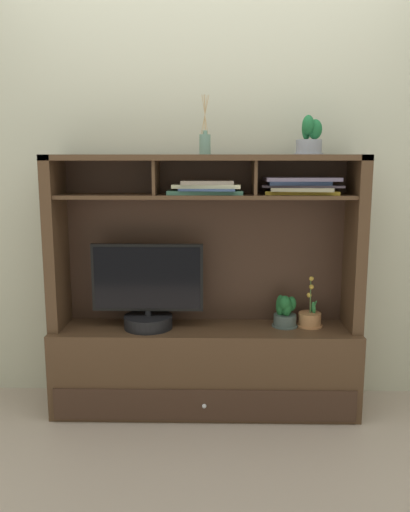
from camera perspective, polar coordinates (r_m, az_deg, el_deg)
floor_plane at (r=3.10m, az=0.00°, el=-16.35°), size 6.00×6.00×0.02m
back_wall at (r=3.00m, az=0.08°, el=10.67°), size 6.00×0.02×2.80m
media_console at (r=2.94m, az=0.00°, el=-8.90°), size 1.68×0.43×1.42m
tv_monitor at (r=2.85m, az=-6.33°, el=-4.32°), size 0.61×0.27×0.47m
potted_orchid at (r=2.96m, az=11.47°, el=-6.77°), size 0.14×0.14×0.29m
potted_fern at (r=2.92m, az=8.80°, el=-6.08°), size 0.14×0.14×0.18m
magazine_stack_left at (r=2.79m, az=10.57°, el=7.62°), size 0.43×0.23×0.09m
magazine_stack_centre at (r=2.75m, az=0.19°, el=7.48°), size 0.40×0.20×0.07m
diffuser_bottle at (r=2.75m, az=-0.01°, el=12.29°), size 0.06×0.06×0.30m
potted_succulent at (r=2.84m, az=11.42°, el=12.52°), size 0.15×0.15×0.20m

